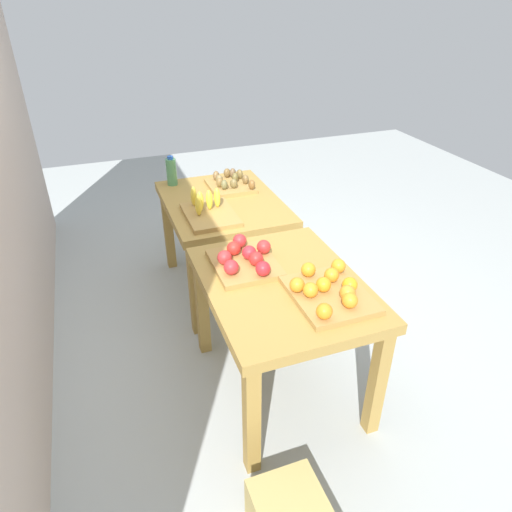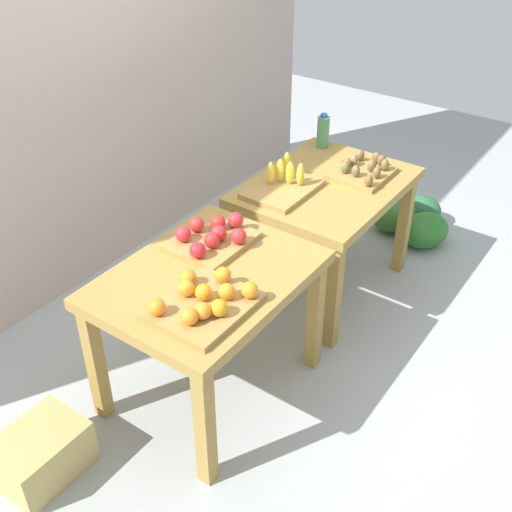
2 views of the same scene
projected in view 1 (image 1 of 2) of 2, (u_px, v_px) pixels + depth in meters
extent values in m
plane|color=#A1A8A6|center=(249.00, 328.00, 3.23)|extent=(8.00, 8.00, 0.00)
cube|color=olive|center=(283.00, 286.00, 2.42)|extent=(1.04, 0.80, 0.06)
cube|color=olive|center=(377.00, 382.00, 2.34)|extent=(0.07, 0.07, 0.69)
cube|color=olive|center=(301.00, 286.00, 3.08)|extent=(0.07, 0.07, 0.69)
cube|color=olive|center=(252.00, 420.00, 2.13)|extent=(0.07, 0.07, 0.69)
cube|color=olive|center=(202.00, 307.00, 2.88)|extent=(0.07, 0.07, 0.69)
cube|color=olive|center=(222.00, 204.00, 3.32)|extent=(1.04, 0.80, 0.06)
cube|color=olive|center=(289.00, 271.00, 3.24)|extent=(0.07, 0.07, 0.69)
cube|color=olive|center=(246.00, 217.00, 3.98)|extent=(0.07, 0.07, 0.69)
cube|color=olive|center=(195.00, 290.00, 3.04)|extent=(0.07, 0.07, 0.69)
cube|color=olive|center=(168.00, 230.00, 3.78)|extent=(0.07, 0.07, 0.69)
cube|color=#A47E41|center=(329.00, 295.00, 2.27)|extent=(0.44, 0.36, 0.03)
sphere|color=orange|center=(350.00, 285.00, 2.25)|extent=(0.09, 0.09, 0.08)
sphere|color=orange|center=(311.00, 290.00, 2.22)|extent=(0.11, 0.11, 0.08)
sphere|color=orange|center=(332.00, 275.00, 2.33)|extent=(0.11, 0.11, 0.08)
sphere|color=orange|center=(297.00, 285.00, 2.25)|extent=(0.10, 0.10, 0.08)
sphere|color=orange|center=(324.00, 311.00, 2.07)|extent=(0.11, 0.11, 0.08)
sphere|color=orange|center=(348.00, 292.00, 2.20)|extent=(0.10, 0.10, 0.08)
sphere|color=orange|center=(338.00, 266.00, 2.41)|extent=(0.08, 0.08, 0.08)
sphere|color=orange|center=(350.00, 300.00, 2.14)|extent=(0.10, 0.10, 0.08)
sphere|color=orange|center=(308.00, 270.00, 2.37)|extent=(0.08, 0.08, 0.08)
sphere|color=orange|center=(323.00, 285.00, 2.26)|extent=(0.11, 0.11, 0.08)
cube|color=#A47E41|center=(244.00, 264.00, 2.52)|extent=(0.40, 0.34, 0.03)
sphere|color=red|center=(225.00, 258.00, 2.47)|extent=(0.11, 0.11, 0.08)
sphere|color=red|center=(264.00, 247.00, 2.57)|extent=(0.10, 0.10, 0.08)
sphere|color=red|center=(263.00, 269.00, 2.38)|extent=(0.11, 0.11, 0.08)
sphere|color=red|center=(249.00, 253.00, 2.52)|extent=(0.09, 0.09, 0.08)
sphere|color=red|center=(240.00, 241.00, 2.64)|extent=(0.11, 0.11, 0.08)
sphere|color=red|center=(256.00, 259.00, 2.46)|extent=(0.10, 0.10, 0.08)
sphere|color=red|center=(231.00, 267.00, 2.39)|extent=(0.11, 0.11, 0.08)
sphere|color=red|center=(234.00, 248.00, 2.56)|extent=(0.10, 0.10, 0.08)
cube|color=#A47E41|center=(210.00, 215.00, 3.06)|extent=(0.44, 0.32, 0.03)
ellipsoid|color=yellow|center=(198.00, 205.00, 2.98)|extent=(0.06, 0.05, 0.14)
ellipsoid|color=yellow|center=(194.00, 196.00, 3.11)|extent=(0.06, 0.06, 0.14)
ellipsoid|color=yellow|center=(217.00, 198.00, 3.09)|extent=(0.05, 0.05, 0.14)
ellipsoid|color=yellow|center=(200.00, 201.00, 3.04)|extent=(0.06, 0.07, 0.14)
ellipsoid|color=yellow|center=(209.00, 200.00, 3.06)|extent=(0.07, 0.06, 0.14)
cube|color=#A47E41|center=(230.00, 186.00, 3.49)|extent=(0.36, 0.32, 0.03)
ellipsoid|color=brown|center=(235.00, 178.00, 3.50)|extent=(0.07, 0.07, 0.07)
ellipsoid|color=brown|center=(234.00, 184.00, 3.40)|extent=(0.07, 0.07, 0.07)
ellipsoid|color=brown|center=(220.00, 183.00, 3.42)|extent=(0.05, 0.06, 0.07)
ellipsoid|color=brown|center=(233.00, 173.00, 3.59)|extent=(0.07, 0.07, 0.07)
ellipsoid|color=brown|center=(227.00, 173.00, 3.59)|extent=(0.06, 0.07, 0.07)
ellipsoid|color=olive|center=(219.00, 179.00, 3.47)|extent=(0.07, 0.07, 0.07)
ellipsoid|color=brown|center=(245.00, 179.00, 3.47)|extent=(0.06, 0.06, 0.07)
ellipsoid|color=brown|center=(240.00, 174.00, 3.57)|extent=(0.07, 0.06, 0.07)
ellipsoid|color=brown|center=(252.00, 185.00, 3.38)|extent=(0.06, 0.06, 0.07)
ellipsoid|color=brown|center=(216.00, 176.00, 3.54)|extent=(0.07, 0.07, 0.07)
ellipsoid|color=brown|center=(224.00, 185.00, 3.38)|extent=(0.07, 0.07, 0.07)
cylinder|color=#4C8C59|center=(171.00, 172.00, 3.51)|extent=(0.08, 0.08, 0.20)
cylinder|color=blue|center=(170.00, 158.00, 3.45)|extent=(0.04, 0.04, 0.02)
ellipsoid|color=#2A643B|center=(214.00, 214.00, 4.57)|extent=(0.30, 0.36, 0.24)
ellipsoid|color=#356F2C|center=(208.00, 223.00, 4.36)|extent=(0.40, 0.42, 0.27)
ellipsoid|color=#2A6F28|center=(237.00, 222.00, 4.39)|extent=(0.43, 0.43, 0.26)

